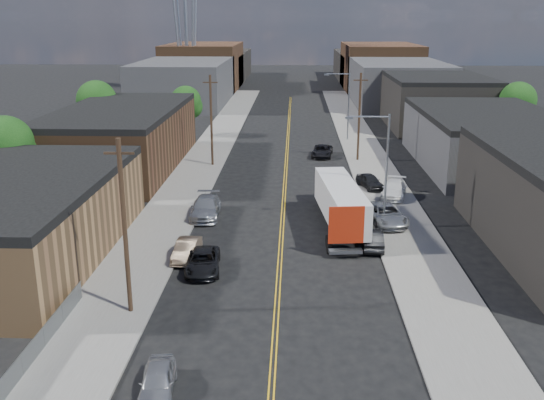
# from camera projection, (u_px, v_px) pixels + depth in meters

# --- Properties ---
(ground) EXTENTS (260.00, 260.00, 0.00)m
(ground) POSITION_uv_depth(u_px,v_px,m) (288.00, 140.00, 81.61)
(ground) COLOR black
(ground) RESTS_ON ground
(centerline) EXTENTS (0.32, 120.00, 0.01)m
(centerline) POSITION_uv_depth(u_px,v_px,m) (286.00, 166.00, 67.27)
(centerline) COLOR gold
(centerline) RESTS_ON ground
(sidewalk_left) EXTENTS (5.00, 140.00, 0.15)m
(sidewalk_left) POSITION_uv_depth(u_px,v_px,m) (201.00, 165.00, 67.60)
(sidewalk_left) COLOR slate
(sidewalk_left) RESTS_ON ground
(sidewalk_right) EXTENTS (5.00, 140.00, 0.15)m
(sidewalk_right) POSITION_uv_depth(u_px,v_px,m) (372.00, 167.00, 66.91)
(sidewalk_right) COLOR slate
(sidewalk_right) RESTS_ON ground
(warehouse_tan) EXTENTS (12.00, 22.00, 5.60)m
(warehouse_tan) POSITION_uv_depth(u_px,v_px,m) (17.00, 218.00, 41.30)
(warehouse_tan) COLOR olive
(warehouse_tan) RESTS_ON ground
(warehouse_brown) EXTENTS (12.00, 26.00, 6.60)m
(warehouse_brown) POSITION_uv_depth(u_px,v_px,m) (121.00, 138.00, 66.01)
(warehouse_brown) COLOR #4F331F
(warehouse_brown) RESTS_ON ground
(industrial_right_b) EXTENTS (14.00, 24.00, 6.10)m
(industrial_right_b) POSITION_uv_depth(u_px,v_px,m) (486.00, 139.00, 66.55)
(industrial_right_b) COLOR #333335
(industrial_right_b) RESTS_ON ground
(industrial_right_c) EXTENTS (14.00, 22.00, 7.60)m
(industrial_right_c) POSITION_uv_depth(u_px,v_px,m) (435.00, 101.00, 91.18)
(industrial_right_c) COLOR black
(industrial_right_c) RESTS_ON ground
(skyline_left_a) EXTENTS (16.00, 30.00, 8.00)m
(skyline_left_a) POSITION_uv_depth(u_px,v_px,m) (185.00, 82.00, 114.63)
(skyline_left_a) COLOR #333335
(skyline_left_a) RESTS_ON ground
(skyline_right_a) EXTENTS (16.00, 30.00, 8.00)m
(skyline_right_a) POSITION_uv_depth(u_px,v_px,m) (397.00, 83.00, 113.18)
(skyline_right_a) COLOR #333335
(skyline_right_a) RESTS_ON ground
(skyline_left_b) EXTENTS (16.00, 26.00, 10.00)m
(skyline_left_b) POSITION_uv_depth(u_px,v_px,m) (204.00, 66.00, 138.23)
(skyline_left_b) COLOR #4F331F
(skyline_left_b) RESTS_ON ground
(skyline_right_b) EXTENTS (16.00, 26.00, 10.00)m
(skyline_right_b) POSITION_uv_depth(u_px,v_px,m) (380.00, 67.00, 136.79)
(skyline_right_b) COLOR #4F331F
(skyline_right_b) RESTS_ON ground
(skyline_left_c) EXTENTS (16.00, 40.00, 7.00)m
(skyline_left_c) POSITION_uv_depth(u_px,v_px,m) (215.00, 66.00, 157.79)
(skyline_left_c) COLOR black
(skyline_left_c) RESTS_ON ground
(skyline_right_c) EXTENTS (16.00, 40.00, 7.00)m
(skyline_right_c) POSITION_uv_depth(u_px,v_px,m) (369.00, 67.00, 156.35)
(skyline_right_c) COLOR black
(skyline_right_c) RESTS_ON ground
(streetlight_near) EXTENTS (3.39, 0.25, 9.00)m
(streetlight_near) POSITION_uv_depth(u_px,v_px,m) (382.00, 162.00, 46.33)
(streetlight_near) COLOR gray
(streetlight_near) RESTS_ON ground
(streetlight_far) EXTENTS (3.39, 0.25, 9.00)m
(streetlight_far) POSITION_uv_depth(u_px,v_px,m) (346.00, 101.00, 79.79)
(streetlight_far) COLOR gray
(streetlight_far) RESTS_ON ground
(utility_pole_left_near) EXTENTS (1.60, 0.26, 10.00)m
(utility_pole_left_near) POSITION_uv_depth(u_px,v_px,m) (125.00, 227.00, 32.62)
(utility_pole_left_near) COLOR black
(utility_pole_left_near) RESTS_ON ground
(utility_pole_left_far) EXTENTS (1.60, 0.26, 10.00)m
(utility_pole_left_far) POSITION_uv_depth(u_px,v_px,m) (211.00, 120.00, 66.07)
(utility_pole_left_far) COLOR black
(utility_pole_left_far) RESTS_ON ground
(utility_pole_right) EXTENTS (1.60, 0.26, 10.00)m
(utility_pole_right) POSITION_uv_depth(u_px,v_px,m) (359.00, 117.00, 68.35)
(utility_pole_right) COLOR black
(utility_pole_right) RESTS_ON ground
(chainlink_fence) EXTENTS (0.05, 16.00, 1.22)m
(chainlink_fence) POSITION_uv_depth(u_px,v_px,m) (22.00, 365.00, 27.83)
(chainlink_fence) COLOR slate
(chainlink_fence) RESTS_ON ground
(tree_left_near) EXTENTS (4.85, 4.76, 7.91)m
(tree_left_near) POSITION_uv_depth(u_px,v_px,m) (7.00, 147.00, 52.29)
(tree_left_near) COLOR black
(tree_left_near) RESTS_ON ground
(tree_left_mid) EXTENTS (5.10, 5.04, 8.37)m
(tree_left_mid) POSITION_uv_depth(u_px,v_px,m) (97.00, 103.00, 76.10)
(tree_left_mid) COLOR black
(tree_left_mid) RESTS_ON ground
(tree_left_far) EXTENTS (4.35, 4.20, 6.97)m
(tree_left_far) POSITION_uv_depth(u_px,v_px,m) (186.00, 103.00, 82.70)
(tree_left_far) COLOR black
(tree_left_far) RESTS_ON ground
(tree_right_far) EXTENTS (4.85, 4.76, 7.91)m
(tree_right_far) POSITION_uv_depth(u_px,v_px,m) (518.00, 103.00, 79.02)
(tree_right_far) COLOR black
(tree_right_far) RESTS_ON ground
(semi_truck) EXTENTS (3.61, 14.51, 3.74)m
(semi_truck) POSITION_uv_depth(u_px,v_px,m) (339.00, 199.00, 47.91)
(semi_truck) COLOR silver
(semi_truck) RESTS_ON ground
(car_left_a) EXTENTS (1.87, 3.86, 1.27)m
(car_left_a) POSITION_uv_depth(u_px,v_px,m) (158.00, 381.00, 26.64)
(car_left_a) COLOR #A9ABAF
(car_left_a) RESTS_ON ground
(car_left_b) EXTENTS (1.60, 4.11, 1.34)m
(car_left_b) POSITION_uv_depth(u_px,v_px,m) (187.00, 250.00, 41.50)
(car_left_b) COLOR #7B6550
(car_left_b) RESTS_ON ground
(car_left_c) EXTENTS (2.65, 4.94, 1.32)m
(car_left_c) POSITION_uv_depth(u_px,v_px,m) (203.00, 262.00, 39.54)
(car_left_c) COLOR black
(car_left_c) RESTS_ON ground
(car_left_d) EXTENTS (2.45, 5.64, 1.62)m
(car_left_d) POSITION_uv_depth(u_px,v_px,m) (206.00, 207.00, 50.21)
(car_left_d) COLOR #A1A4A6
(car_left_d) RESTS_ON ground
(car_right_oncoming) EXTENTS (1.62, 4.14, 1.34)m
(car_right_oncoming) POSITION_uv_depth(u_px,v_px,m) (372.00, 239.00, 43.51)
(car_right_oncoming) COLOR black
(car_right_oncoming) RESTS_ON ground
(car_right_lot_a) EXTENTS (3.55, 5.89, 1.53)m
(car_right_lot_a) POSITION_uv_depth(u_px,v_px,m) (385.00, 214.00, 48.21)
(car_right_lot_a) COLOR #A6A7AB
(car_right_lot_a) RESTS_ON sidewalk_right
(car_right_lot_b) EXTENTS (3.20, 5.30, 1.44)m
(car_right_lot_b) POSITION_uv_depth(u_px,v_px,m) (394.00, 189.00, 55.31)
(car_right_lot_b) COLOR white
(car_right_lot_b) RESTS_ON sidewalk_right
(car_right_lot_c) EXTENTS (2.71, 4.23, 1.34)m
(car_right_lot_c) POSITION_uv_depth(u_px,v_px,m) (370.00, 181.00, 58.18)
(car_right_lot_c) COLOR black
(car_right_lot_c) RESTS_ON sidewalk_right
(car_ahead_truck) EXTENTS (2.87, 5.12, 1.35)m
(car_ahead_truck) POSITION_uv_depth(u_px,v_px,m) (322.00, 151.00, 71.77)
(car_ahead_truck) COLOR black
(car_ahead_truck) RESTS_ON ground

